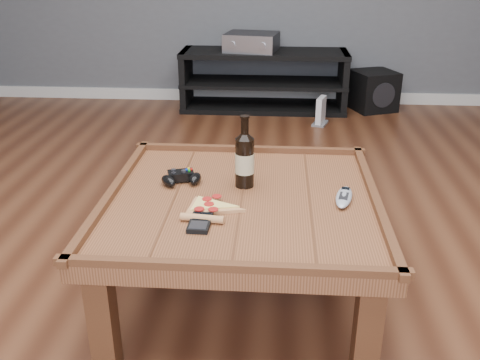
# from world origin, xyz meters

# --- Properties ---
(ground) EXTENTS (6.00, 6.00, 0.00)m
(ground) POSITION_xyz_m (0.00, 0.00, 0.00)
(ground) COLOR #3E1F11
(ground) RESTS_ON ground
(baseboard) EXTENTS (5.00, 0.02, 0.10)m
(baseboard) POSITION_xyz_m (0.00, 2.99, 0.05)
(baseboard) COLOR silver
(baseboard) RESTS_ON ground
(coffee_table) EXTENTS (1.03, 1.03, 0.48)m
(coffee_table) POSITION_xyz_m (0.00, 0.00, 0.39)
(coffee_table) COLOR #512D17
(coffee_table) RESTS_ON ground
(media_console) EXTENTS (1.40, 0.45, 0.50)m
(media_console) POSITION_xyz_m (0.00, 2.75, 0.25)
(media_console) COLOR black
(media_console) RESTS_ON ground
(beer_bottle) EXTENTS (0.07, 0.07, 0.28)m
(beer_bottle) POSITION_xyz_m (0.00, 0.11, 0.56)
(beer_bottle) COLOR black
(beer_bottle) RESTS_ON coffee_table
(game_controller) EXTENTS (0.17, 0.14, 0.05)m
(game_controller) POSITION_xyz_m (-0.25, 0.12, 0.47)
(game_controller) COLOR black
(game_controller) RESTS_ON coffee_table
(pizza_slice) EXTENTS (0.19, 0.28, 0.03)m
(pizza_slice) POSITION_xyz_m (-0.11, -0.12, 0.46)
(pizza_slice) COLOR #B17E4D
(pizza_slice) RESTS_ON coffee_table
(smartphone) EXTENTS (0.07, 0.13, 0.02)m
(smartphone) POSITION_xyz_m (-0.13, -0.22, 0.46)
(smartphone) COLOR black
(smartphone) RESTS_ON coffee_table
(remote_control) EXTENTS (0.09, 0.19, 0.03)m
(remote_control) POSITION_xyz_m (0.37, 0.00, 0.46)
(remote_control) COLOR #9CA1A9
(remote_control) RESTS_ON coffee_table
(av_receiver) EXTENTS (0.47, 0.41, 0.15)m
(av_receiver) POSITION_xyz_m (-0.11, 2.74, 0.57)
(av_receiver) COLOR black
(av_receiver) RESTS_ON media_console
(subwoofer) EXTENTS (0.43, 0.43, 0.33)m
(subwoofer) POSITION_xyz_m (0.94, 2.80, 0.17)
(subwoofer) COLOR black
(subwoofer) RESTS_ON ground
(game_console) EXTENTS (0.15, 0.20, 0.22)m
(game_console) POSITION_xyz_m (0.47, 2.34, 0.10)
(game_console) COLOR slate
(game_console) RESTS_ON ground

